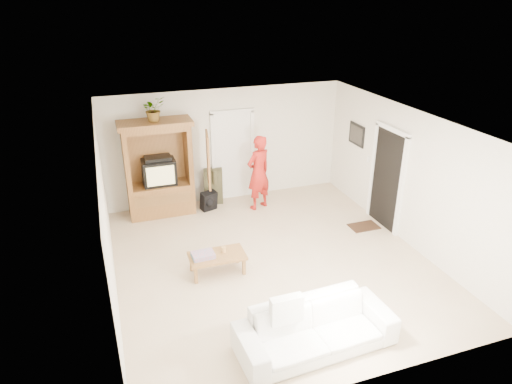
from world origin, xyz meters
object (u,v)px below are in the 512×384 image
at_px(man, 259,173).
at_px(sofa, 315,328).
at_px(coffee_table, 217,257).
at_px(armoire, 160,175).

height_order(man, sofa, man).
bearing_deg(sofa, man, 77.66).
bearing_deg(sofa, coffee_table, 107.17).
bearing_deg(man, sofa, 57.79).
height_order(man, coffee_table, man).
relative_size(man, coffee_table, 1.74).
bearing_deg(coffee_table, armoire, 102.23).
bearing_deg(armoire, coffee_table, -78.57).
relative_size(armoire, sofa, 0.96).
xyz_separation_m(armoire, man, (2.09, -0.45, -0.06)).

